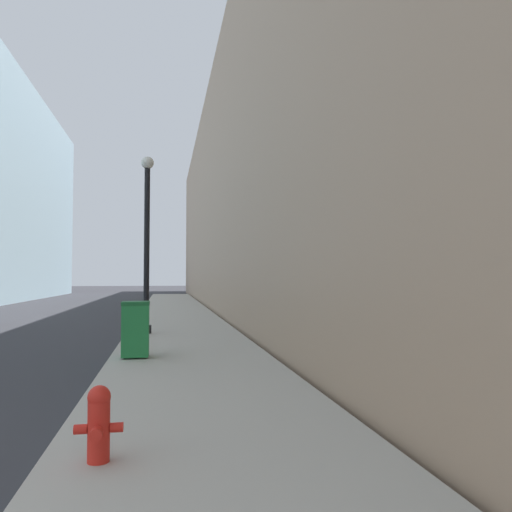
{
  "coord_description": "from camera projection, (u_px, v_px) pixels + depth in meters",
  "views": [
    {
      "loc": [
        5.16,
        -2.47,
        1.86
      ],
      "look_at": [
        9.12,
        19.17,
        2.77
      ],
      "focal_mm": 35.0,
      "sensor_mm": 36.0,
      "label": 1
    }
  ],
  "objects": [
    {
      "name": "sidewalk_right",
      "position": [
        179.0,
        321.0,
        20.15
      ],
      "size": [
        3.47,
        60.0,
        0.13
      ],
      "color": "#ADA89E",
      "rests_on": "ground"
    },
    {
      "name": "building_right_stone",
      "position": [
        309.0,
        198.0,
        29.69
      ],
      "size": [
        12.0,
        60.0,
        13.1
      ],
      "color": "#9E7F66",
      "rests_on": "ground"
    },
    {
      "name": "fire_hydrant",
      "position": [
        99.0,
        422.0,
        4.65
      ],
      "size": [
        0.44,
        0.33,
        0.71
      ],
      "color": "red",
      "rests_on": "sidewalk_right"
    },
    {
      "name": "trash_bin",
      "position": [
        136.0,
        329.0,
        10.66
      ],
      "size": [
        0.58,
        0.59,
        1.2
      ],
      "color": "#1E7538",
      "rests_on": "sidewalk_right"
    },
    {
      "name": "lamppost",
      "position": [
        147.0,
        237.0,
        15.28
      ],
      "size": [
        0.39,
        0.39,
        5.44
      ],
      "color": "black",
      "rests_on": "sidewalk_right"
    }
  ]
}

